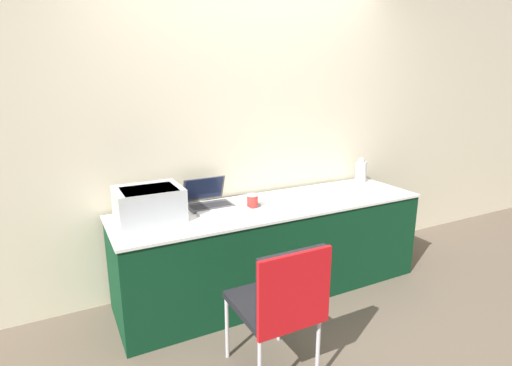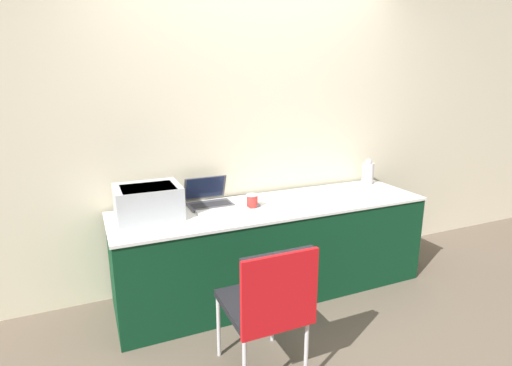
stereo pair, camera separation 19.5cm
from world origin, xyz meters
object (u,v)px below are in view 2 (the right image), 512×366
Objects in this scene: laptop_left at (209,199)px; chair at (269,300)px; printer at (148,200)px; mouse at (257,205)px; external_keyboard at (223,211)px; metal_pitcher at (368,173)px; coffee_cup at (252,201)px.

laptop_left is 1.16m from chair.
laptop_left is (0.47, 0.11, -0.08)m from printer.
printer is at bearing 172.54° from mouse.
external_keyboard is at bearing -12.89° from printer.
chair is (-0.06, -0.91, -0.21)m from external_keyboard.
mouse is 1.25m from metal_pitcher.
mouse is at bearing 2.87° from external_keyboard.
printer is 1.17m from chair.
external_keyboard is 0.45× the size of chair.
chair is at bearing -93.53° from external_keyboard.
external_keyboard is at bearing 86.47° from chair.
printer reaches higher than external_keyboard.
metal_pitcher reaches higher than external_keyboard.
chair is at bearing -107.77° from coffee_cup.
metal_pitcher is at bearing 36.58° from chair.
external_keyboard is 0.28m from mouse.
coffee_cup is 1.02m from chair.
metal_pitcher is (1.54, 0.02, 0.06)m from laptop_left.
laptop_left is at bearing 145.67° from coffee_cup.
metal_pitcher reaches higher than mouse.
laptop_left reaches higher than coffee_cup.
printer reaches higher than chair.
chair is (0.45, -1.03, -0.33)m from printer.
metal_pitcher is at bearing 9.35° from external_keyboard.
chair is at bearing -66.10° from printer.
laptop_left is 0.40× the size of chair.
printer is 1.32× the size of laptop_left.
printer is 4.47× the size of coffee_cup.
coffee_cup is at bearing -34.33° from laptop_left.
chair is at bearing -143.42° from metal_pitcher.
printer is 0.80m from mouse.
mouse reaches higher than external_keyboard.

